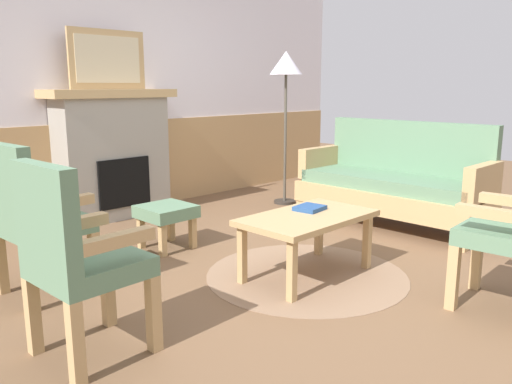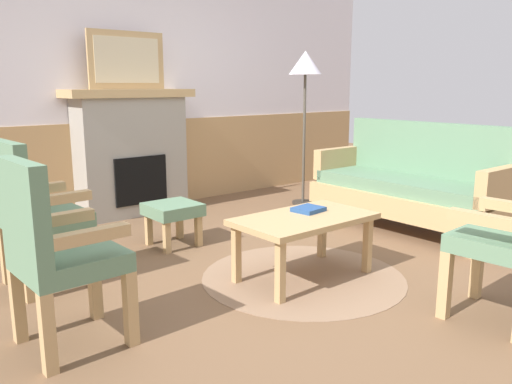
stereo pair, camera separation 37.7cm
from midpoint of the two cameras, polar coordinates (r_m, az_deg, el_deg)
name	(u,v)px [view 2 (the right image)]	position (r m, az deg, el deg)	size (l,w,h in m)	color
ground_plane	(288,276)	(3.69, 6.50, -9.29)	(14.00, 14.00, 0.00)	brown
wall_back	(117,86)	(5.56, -13.21, 11.35)	(7.20, 0.14, 2.70)	white
fireplace	(131,152)	(5.38, -11.69, 4.38)	(1.30, 0.44, 1.28)	gray
framed_picture	(127,60)	(5.34, -12.10, 14.07)	(0.80, 0.04, 0.56)	tan
couch	(409,186)	(5.04, 18.70, 0.58)	(0.70, 1.80, 0.98)	tan
coffee_table	(304,224)	(3.57, 8.38, -3.55)	(0.96, 0.56, 0.44)	tan
round_rug	(303,277)	(3.69, 8.21, -9.29)	(1.42, 1.42, 0.01)	#896B51
book_on_table	(309,209)	(3.69, 8.78, -1.94)	(0.20, 0.18, 0.03)	navy
footstool	(173,212)	(4.30, -6.72, -2.27)	(0.40, 0.40, 0.36)	tan
armchair_near_fireplace	(34,208)	(3.55, -20.65, -1.70)	(0.50, 0.50, 0.98)	tan
armchair_by_window_left	(55,247)	(2.66, -17.67, -5.84)	(0.50, 0.50, 0.98)	tan
floor_lamp_by_couch	(305,73)	(5.73, 7.41, 12.96)	(0.36, 0.36, 1.68)	#332D28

